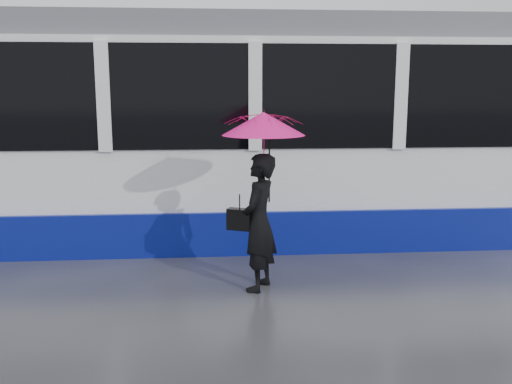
{
  "coord_description": "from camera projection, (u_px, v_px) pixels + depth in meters",
  "views": [
    {
      "loc": [
        -0.77,
        -6.44,
        2.33
      ],
      "look_at": [
        -0.23,
        0.2,
        1.1
      ],
      "focal_mm": 40.0,
      "sensor_mm": 36.0,
      "label": 1
    }
  ],
  "objects": [
    {
      "name": "umbrella",
      "position": [
        263.0,
        140.0,
        6.38
      ],
      "size": [
        1.24,
        1.24,
        1.08
      ],
      "rotation": [
        0.0,
        0.0,
        -0.42
      ],
      "color": "#EF147C",
      "rests_on": "ground"
    },
    {
      "name": "woman",
      "position": [
        259.0,
        223.0,
        6.54
      ],
      "size": [
        0.59,
        0.69,
        1.59
      ],
      "primitive_type": "imported",
      "rotation": [
        0.0,
        0.0,
        -1.99
      ],
      "color": "black",
      "rests_on": "ground"
    },
    {
      "name": "ground",
      "position": [
        277.0,
        285.0,
        6.8
      ],
      "size": [
        90.0,
        90.0,
        0.0
      ],
      "primitive_type": "plane",
      "color": "#28282D",
      "rests_on": "ground"
    },
    {
      "name": "handbag",
      "position": [
        240.0,
        219.0,
        6.54
      ],
      "size": [
        0.31,
        0.23,
        0.43
      ],
      "rotation": [
        0.0,
        0.0,
        -0.42
      ],
      "color": "black",
      "rests_on": "ground"
    },
    {
      "name": "rails",
      "position": [
        259.0,
        232.0,
        9.25
      ],
      "size": [
        34.0,
        1.51,
        0.02
      ],
      "color": "#3F3D38",
      "rests_on": "ground"
    },
    {
      "name": "tram",
      "position": [
        281.0,
        132.0,
        8.98
      ],
      "size": [
        26.0,
        2.56,
        3.35
      ],
      "color": "white",
      "rests_on": "ground"
    }
  ]
}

